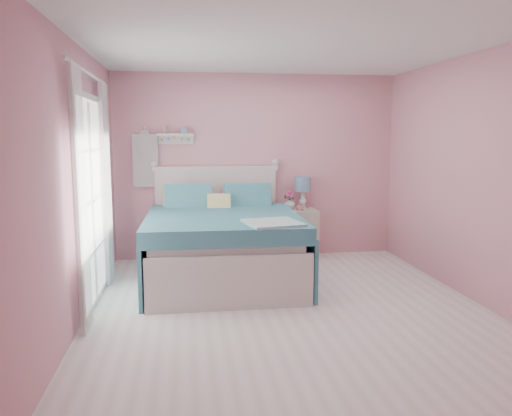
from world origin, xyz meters
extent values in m
plane|color=silver|center=(0.00, 0.00, 0.00)|extent=(4.50, 4.50, 0.00)
plane|color=pink|center=(0.00, 2.25, 1.30)|extent=(4.00, 0.00, 4.00)
plane|color=pink|center=(0.00, -2.25, 1.30)|extent=(4.00, 0.00, 4.00)
plane|color=pink|center=(-2.00, 0.00, 1.30)|extent=(0.00, 4.50, 4.50)
plane|color=pink|center=(2.00, 0.00, 1.30)|extent=(0.00, 4.50, 4.50)
plane|color=white|center=(0.00, 0.00, 2.60)|extent=(4.50, 4.50, 0.00)
cube|color=silver|center=(-0.59, 1.09, 0.24)|extent=(1.69, 2.21, 0.48)
cube|color=silver|center=(-0.59, 1.09, 0.56)|extent=(1.63, 2.15, 0.16)
cube|color=silver|center=(-0.59, 2.19, 0.63)|extent=(1.69, 0.07, 1.25)
cube|color=silver|center=(-0.59, 2.19, 1.28)|extent=(1.75, 0.09, 0.06)
cube|color=silver|center=(-0.59, -0.01, 0.28)|extent=(1.69, 0.06, 0.56)
cube|color=teal|center=(-0.59, 0.94, 0.73)|extent=(1.81, 1.96, 0.18)
cube|color=#D1878F|center=(-0.98, 1.87, 0.84)|extent=(0.68, 0.29, 0.43)
cube|color=#D1878F|center=(-0.19, 1.87, 0.84)|extent=(0.68, 0.29, 0.43)
cube|color=#CCBC59|center=(-0.59, 1.59, 0.84)|extent=(0.30, 0.22, 0.31)
cube|color=beige|center=(0.57, 1.99, 0.35)|extent=(0.49, 0.46, 0.71)
cube|color=silver|center=(0.57, 1.78, 0.58)|extent=(0.43, 0.02, 0.16)
sphere|color=white|center=(0.57, 1.75, 0.58)|extent=(0.03, 0.03, 0.03)
cylinder|color=white|center=(0.64, 2.06, 0.72)|extent=(0.14, 0.14, 0.02)
cylinder|color=white|center=(0.64, 2.06, 0.84)|extent=(0.07, 0.07, 0.25)
cylinder|color=#6E91B7|center=(0.64, 2.06, 1.06)|extent=(0.23, 0.23, 0.21)
imported|color=silver|center=(0.43, 1.99, 0.79)|extent=(0.20, 0.20, 0.17)
imported|color=#CA878C|center=(0.55, 1.87, 0.75)|extent=(0.13, 0.13, 0.08)
sphere|color=#DA4A87|center=(0.43, 1.99, 0.95)|extent=(0.06, 0.06, 0.06)
sphere|color=#DA4A87|center=(0.47, 2.01, 0.91)|extent=(0.06, 0.06, 0.06)
sphere|color=#DA4A87|center=(0.39, 2.00, 0.92)|extent=(0.06, 0.06, 0.06)
sphere|color=#DA4A87|center=(0.45, 1.96, 0.89)|extent=(0.06, 0.06, 0.06)
sphere|color=#DA4A87|center=(0.40, 1.97, 0.90)|extent=(0.06, 0.06, 0.06)
cube|color=silver|center=(-1.14, 2.17, 1.75)|extent=(0.50, 0.14, 0.04)
cube|color=silver|center=(-1.14, 2.23, 1.68)|extent=(0.50, 0.03, 0.12)
cylinder|color=#D18C99|center=(-1.29, 2.17, 1.82)|extent=(0.06, 0.06, 0.10)
cube|color=#6E91B7|center=(-1.02, 2.17, 1.80)|extent=(0.08, 0.06, 0.07)
cube|color=white|center=(-1.55, 2.18, 1.40)|extent=(0.34, 0.03, 0.72)
cube|color=silver|center=(-1.97, 0.40, 2.13)|extent=(0.04, 1.32, 0.06)
cube|color=silver|center=(-1.97, 0.40, 0.03)|extent=(0.04, 1.32, 0.06)
cube|color=silver|center=(-1.97, -0.23, 1.05)|extent=(0.04, 0.06, 2.10)
cube|color=silver|center=(-1.97, 1.03, 1.05)|extent=(0.04, 0.06, 2.10)
cube|color=white|center=(-1.97, 0.40, 1.08)|extent=(0.02, 1.20, 2.04)
cube|color=white|center=(-1.92, -0.34, 1.18)|extent=(0.04, 0.40, 2.32)
cube|color=white|center=(-1.92, 1.14, 1.18)|extent=(0.04, 0.40, 2.32)
camera|label=1|loc=(-1.01, -4.82, 1.75)|focal=35.00mm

